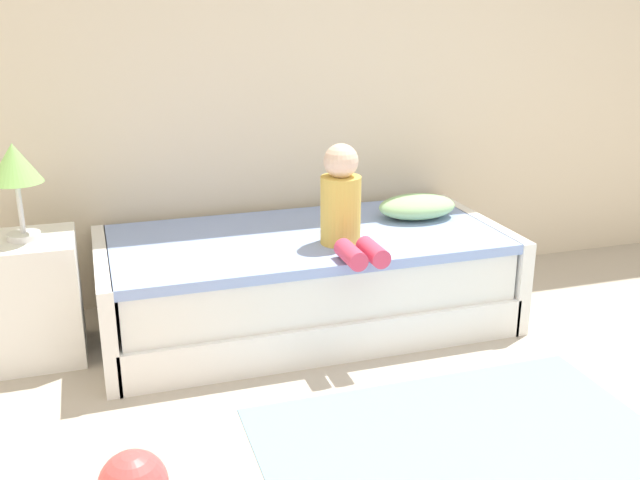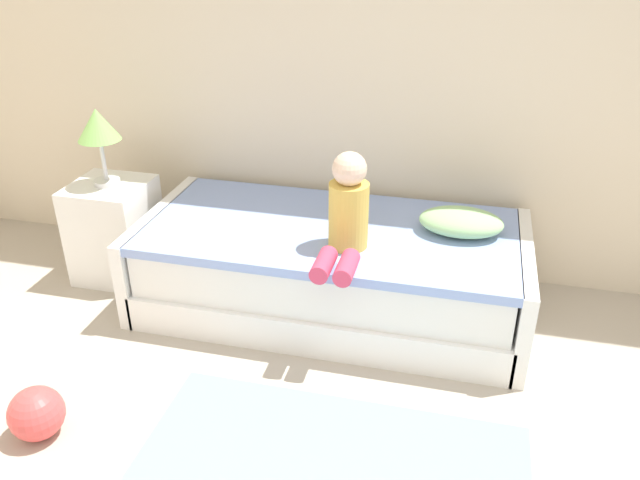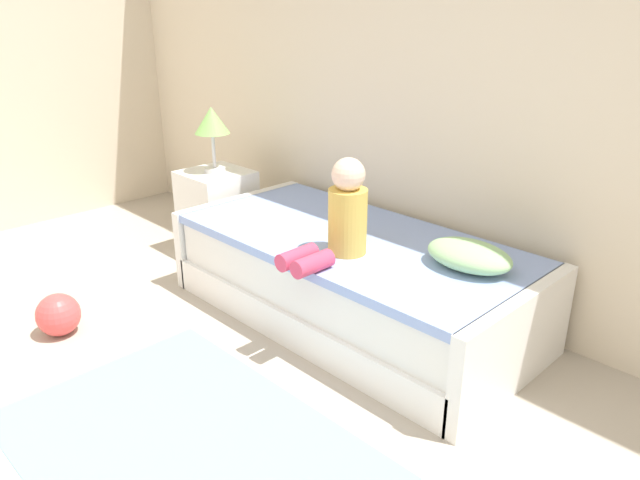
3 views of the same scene
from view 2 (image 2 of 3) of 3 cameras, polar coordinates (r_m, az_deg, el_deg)
The scene contains 7 objects.
wall_rear at distance 3.65m, azimuth 13.85°, elevation 17.67°, with size 7.20×0.10×2.90m, color beige.
bed at distance 3.56m, azimuth 0.96°, elevation -2.53°, with size 2.11×1.00×0.50m.
nightstand at distance 4.05m, azimuth -17.85°, elevation 0.84°, with size 0.44×0.44×0.60m, color white.
table_lamp at distance 3.82m, azimuth -19.22°, elevation 9.39°, with size 0.24×0.24×0.45m.
child_figure at distance 3.12m, azimuth 2.40°, elevation 2.43°, with size 0.20×0.51×0.50m.
pillow at distance 3.43m, azimuth 12.50°, elevation 1.60°, with size 0.44×0.30×0.13m, color #99CC8C.
toy_ball at distance 3.06m, azimuth -24.01°, elevation -13.97°, with size 0.24×0.24×0.24m, color #E54C4C.
Camera 2 is at (0.03, -1.01, 2.03)m, focal length 35.79 mm.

